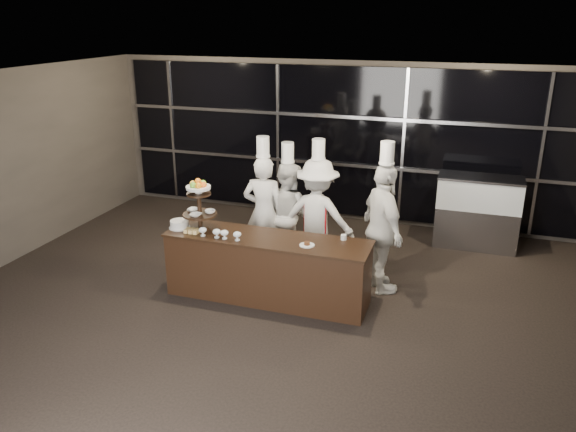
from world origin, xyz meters
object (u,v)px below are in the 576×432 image
(chef_a, at_px, (264,211))
(chef_d, at_px, (383,228))
(display_case, at_px, (478,208))
(chef_c, at_px, (317,216))
(layer_cake, at_px, (180,224))
(buffet_counter, at_px, (267,268))
(chef_b, at_px, (288,213))
(display_stand, at_px, (199,201))

(chef_a, relative_size, chef_d, 0.95)
(display_case, distance_m, chef_a, 3.67)
(display_case, bearing_deg, chef_c, -142.15)
(chef_c, bearing_deg, chef_a, -173.24)
(layer_cake, xyz_separation_m, display_case, (4.02, 2.94, -0.29))
(layer_cake, bearing_deg, chef_d, 16.06)
(buffet_counter, xyz_separation_m, chef_a, (-0.42, 0.99, 0.45))
(chef_b, bearing_deg, layer_cake, -132.60)
(buffet_counter, height_order, display_case, display_case)
(layer_cake, height_order, chef_c, chef_c)
(chef_c, bearing_deg, chef_d, -18.46)
(layer_cake, distance_m, chef_c, 2.05)
(chef_a, relative_size, chef_c, 1.00)
(buffet_counter, bearing_deg, chef_a, 112.99)
(display_case, xyz_separation_m, chef_d, (-1.27, -2.15, 0.27))
(chef_a, xyz_separation_m, chef_c, (0.82, 0.10, -0.02))
(layer_cake, bearing_deg, chef_b, 47.40)
(chef_a, relative_size, chef_b, 1.06)
(display_stand, xyz_separation_m, display_case, (3.72, 2.89, -0.65))
(display_case, distance_m, chef_d, 2.51)
(display_case, distance_m, chef_c, 2.94)
(chef_a, bearing_deg, buffet_counter, -67.01)
(chef_b, bearing_deg, display_case, 30.18)
(buffet_counter, relative_size, chef_b, 1.44)
(chef_d, bearing_deg, chef_b, 162.36)
(layer_cake, xyz_separation_m, chef_d, (2.75, 0.79, -0.02))
(chef_d, bearing_deg, chef_a, 172.35)
(display_case, distance_m, chef_b, 3.28)
(chef_a, height_order, chef_c, chef_a)
(chef_c, bearing_deg, chef_b, 164.01)
(chef_b, height_order, chef_c, chef_c)
(chef_a, bearing_deg, display_stand, -120.23)
(buffet_counter, xyz_separation_m, display_stand, (-1.00, -0.00, 0.87))
(display_stand, xyz_separation_m, chef_b, (0.88, 1.24, -0.49))
(chef_c, bearing_deg, display_stand, -142.13)
(display_case, height_order, chef_b, chef_b)
(display_stand, relative_size, chef_b, 0.38)
(display_stand, distance_m, chef_d, 2.59)
(buffet_counter, bearing_deg, layer_cake, -177.80)
(display_stand, xyz_separation_m, layer_cake, (-0.30, -0.05, -0.37))
(chef_a, bearing_deg, display_case, 31.14)
(display_case, relative_size, chef_d, 0.63)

